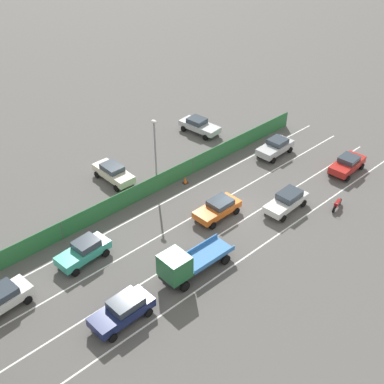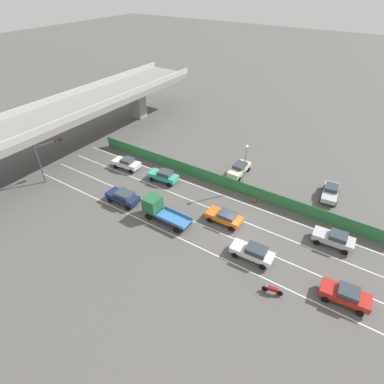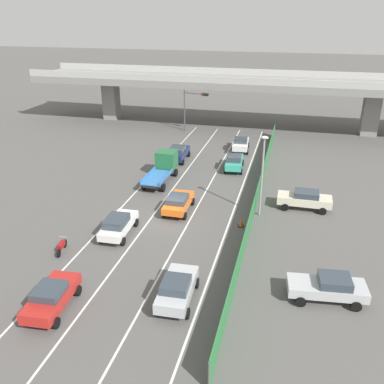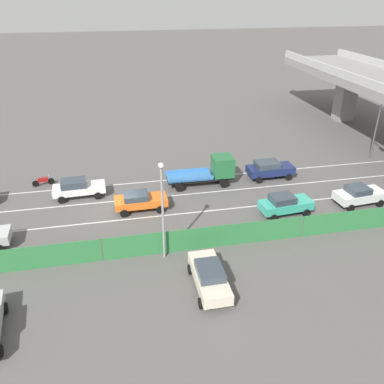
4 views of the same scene
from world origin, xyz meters
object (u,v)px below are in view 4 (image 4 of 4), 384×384
(motorcycle, at_px, (43,181))
(street_lamp, at_px, (162,203))
(flatbed_truck_blue, at_px, (213,170))
(traffic_light, at_px, (382,125))
(car_sedan_navy, at_px, (270,169))
(parked_sedan_cream, at_px, (209,276))
(car_taxi_teal, at_px, (285,204))
(car_sedan_white, at_px, (78,187))
(traffic_cone, at_px, (127,247))
(car_hatchback_white, at_px, (359,195))
(car_taxi_orange, at_px, (140,200))

(motorcycle, xyz_separation_m, street_lamp, (13.15, 9.39, 3.76))
(flatbed_truck_blue, bearing_deg, traffic_light, 94.79)
(car_sedan_navy, relative_size, parked_sedan_cream, 0.97)
(car_taxi_teal, height_order, car_sedan_white, car_taxi_teal)
(car_taxi_teal, height_order, street_lamp, street_lamp)
(traffic_light, bearing_deg, flatbed_truck_blue, -85.21)
(car_taxi_teal, distance_m, street_lamp, 11.44)
(flatbed_truck_blue, distance_m, street_lamp, 12.32)
(parked_sedan_cream, height_order, traffic_light, traffic_light)
(traffic_cone, bearing_deg, parked_sedan_cream, 43.49)
(motorcycle, bearing_deg, traffic_cone, 30.31)
(parked_sedan_cream, distance_m, traffic_light, 26.80)
(traffic_light, relative_size, traffic_cone, 8.73)
(street_lamp, bearing_deg, car_sedan_white, -149.08)
(flatbed_truck_blue, height_order, traffic_light, traffic_light)
(car_sedan_navy, relative_size, flatbed_truck_blue, 0.73)
(car_hatchback_white, height_order, car_sedan_white, car_hatchback_white)
(car_hatchback_white, relative_size, motorcycle, 2.25)
(car_sedan_navy, relative_size, car_sedan_white, 0.99)
(car_sedan_navy, height_order, motorcycle, car_sedan_navy)
(street_lamp, bearing_deg, car_hatchback_white, 103.34)
(traffic_light, height_order, traffic_cone, traffic_light)
(car_hatchback_white, relative_size, flatbed_truck_blue, 0.71)
(car_sedan_white, height_order, parked_sedan_cream, parked_sedan_cream)
(motorcycle, height_order, street_lamp, street_lamp)
(traffic_cone, bearing_deg, flatbed_truck_blue, 137.41)
(flatbed_truck_blue, xyz_separation_m, traffic_light, (-1.50, 17.84, 2.73))
(car_taxi_teal, relative_size, traffic_cone, 6.59)
(car_sedan_navy, xyz_separation_m, traffic_cone, (9.29, -14.07, -0.64))
(car_taxi_teal, relative_size, flatbed_truck_blue, 0.71)
(traffic_light, bearing_deg, car_taxi_teal, -59.14)
(car_sedan_white, bearing_deg, car_taxi_teal, 68.64)
(motorcycle, bearing_deg, flatbed_truck_blue, 79.76)
(flatbed_truck_blue, bearing_deg, car_sedan_navy, 91.44)
(flatbed_truck_blue, bearing_deg, car_sedan_white, -89.12)
(car_sedan_white, relative_size, parked_sedan_cream, 0.98)
(car_sedan_white, relative_size, street_lamp, 0.65)
(motorcycle, bearing_deg, car_sedan_navy, 82.86)
(car_sedan_navy, bearing_deg, car_taxi_teal, -11.39)
(car_taxi_orange, height_order, traffic_light, traffic_light)
(parked_sedan_cream, xyz_separation_m, street_lamp, (-3.67, -2.22, 3.30))
(flatbed_truck_blue, relative_size, traffic_cone, 9.24)
(car_taxi_teal, height_order, motorcycle, car_taxi_teal)
(car_taxi_teal, distance_m, car_sedan_white, 17.60)
(motorcycle, bearing_deg, car_taxi_teal, 64.54)
(car_taxi_teal, bearing_deg, car_sedan_white, -111.36)
(traffic_cone, bearing_deg, traffic_light, 112.07)
(car_hatchback_white, bearing_deg, motorcycle, -109.00)
(car_sedan_navy, distance_m, parked_sedan_cream, 17.03)
(car_taxi_teal, distance_m, car_taxi_orange, 11.73)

